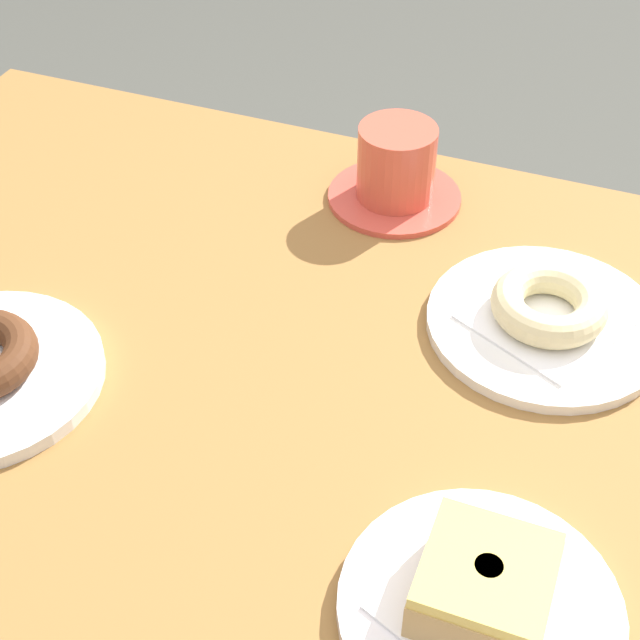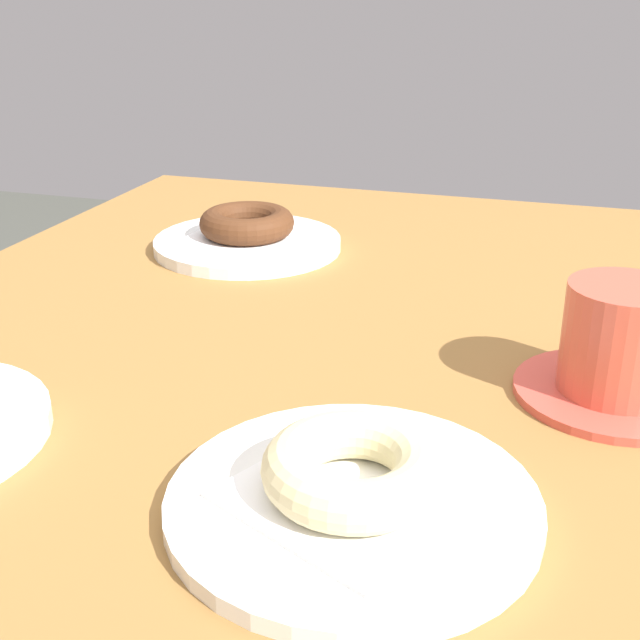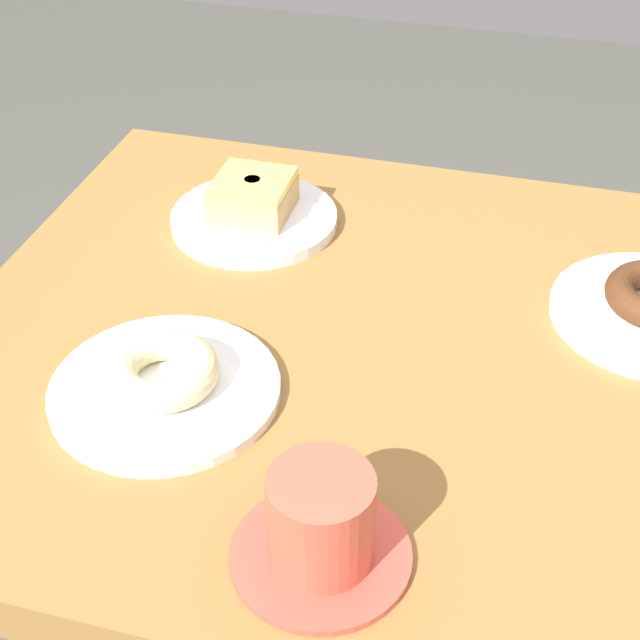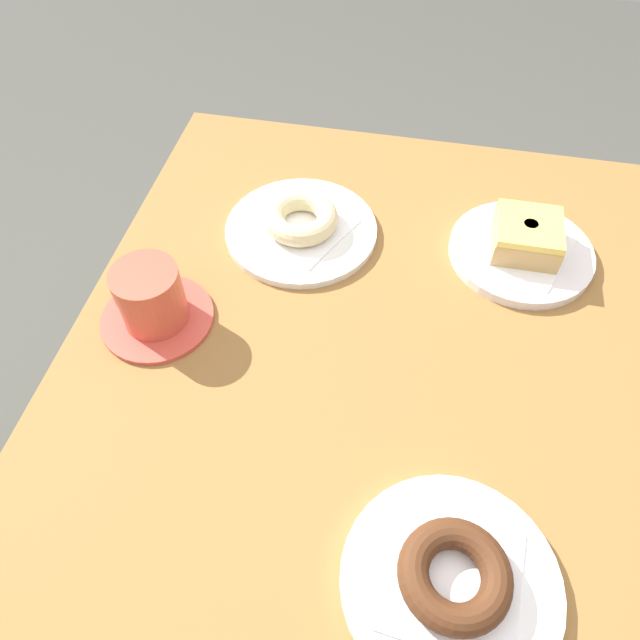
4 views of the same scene
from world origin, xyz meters
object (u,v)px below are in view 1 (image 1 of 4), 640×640
at_px(plate_glazed_square, 480,610).
at_px(donut_glazed_square, 485,584).
at_px(coffee_cup, 396,168).
at_px(plate_sugar_ring, 545,324).
at_px(donut_sugar_ring, 549,304).

distance_m(plate_glazed_square, donut_glazed_square, 0.03).
bearing_deg(donut_glazed_square, plate_glazed_square, 0.00).
bearing_deg(coffee_cup, plate_sugar_ring, -37.36).
bearing_deg(donut_sugar_ring, plate_glazed_square, -87.25).
relative_size(plate_sugar_ring, donut_glazed_square, 2.49).
relative_size(plate_sugar_ring, donut_sugar_ring, 2.06).
relative_size(plate_sugar_ring, plate_glazed_square, 1.10).
distance_m(donut_sugar_ring, coffee_cup, 0.25).
bearing_deg(donut_glazed_square, donut_sugar_ring, 92.75).
relative_size(plate_sugar_ring, coffee_cup, 1.52).
bearing_deg(donut_sugar_ring, coffee_cup, 142.64).
relative_size(donut_sugar_ring, donut_glazed_square, 1.21).
height_order(plate_sugar_ring, coffee_cup, coffee_cup).
bearing_deg(plate_glazed_square, plate_sugar_ring, 92.75).
bearing_deg(plate_sugar_ring, donut_glazed_square, -87.25).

